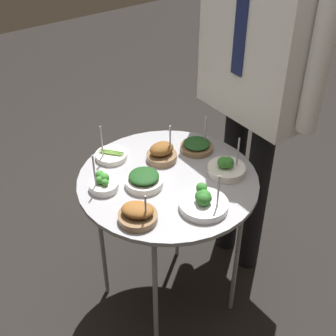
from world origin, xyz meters
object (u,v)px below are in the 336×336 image
(serving_cart, at_px, (168,188))
(bowl_broccoli_front_center, at_px, (103,184))
(bowl_asparagus_back_right, at_px, (111,155))
(waiter_figure, at_px, (259,59))
(bowl_roast_mid_right, at_px, (138,214))
(bowl_spinach_near_rim, at_px, (144,180))
(bowl_roast_mid_left, at_px, (162,153))
(bowl_spinach_far_rim, at_px, (197,146))
(bowl_broccoli_center, at_px, (204,202))
(bowl_broccoli_back_left, at_px, (226,168))

(serving_cart, xyz_separation_m, bowl_broccoli_front_center, (-0.09, -0.24, 0.08))
(bowl_asparagus_back_right, xyz_separation_m, waiter_figure, (0.21, 0.60, 0.35))
(bowl_roast_mid_right, xyz_separation_m, bowl_spinach_near_rim, (-0.15, 0.13, -0.00))
(bowl_roast_mid_left, bearing_deg, bowl_spinach_far_rim, 81.13)
(bowl_roast_mid_right, xyz_separation_m, bowl_roast_mid_left, (-0.25, 0.28, 0.01))
(serving_cart, xyz_separation_m, bowl_roast_mid_right, (0.14, -0.23, 0.08))
(bowl_broccoli_center, distance_m, bowl_roast_mid_left, 0.34)
(bowl_asparagus_back_right, relative_size, waiter_figure, 0.10)
(bowl_broccoli_center, height_order, bowl_spinach_far_rim, bowl_broccoli_center)
(bowl_asparagus_back_right, bearing_deg, bowl_roast_mid_right, -16.75)
(bowl_spinach_near_rim, distance_m, bowl_asparagus_back_right, 0.23)
(serving_cart, height_order, bowl_broccoli_center, bowl_broccoli_center)
(bowl_broccoli_center, bearing_deg, bowl_roast_mid_left, 171.54)
(bowl_broccoli_center, xyz_separation_m, bowl_spinach_far_rim, (-0.31, 0.21, -0.01))
(serving_cart, bearing_deg, bowl_roast_mid_left, 155.82)
(bowl_spinach_near_rim, relative_size, bowl_broccoli_front_center, 0.89)
(bowl_roast_mid_right, xyz_separation_m, bowl_asparagus_back_right, (-0.39, 0.12, -0.01))
(bowl_roast_mid_right, distance_m, bowl_broccoli_back_left, 0.44)
(bowl_spinach_near_rim, distance_m, waiter_figure, 0.68)
(bowl_roast_mid_right, bearing_deg, bowl_broccoli_front_center, -177.24)
(bowl_broccoli_back_left, distance_m, bowl_asparagus_back_right, 0.48)
(bowl_spinach_near_rim, relative_size, waiter_figure, 0.08)
(bowl_spinach_far_rim, distance_m, waiter_figure, 0.44)
(bowl_roast_mid_left, distance_m, bowl_asparagus_back_right, 0.21)
(bowl_spinach_near_rim, relative_size, bowl_spinach_far_rim, 0.94)
(waiter_figure, bearing_deg, bowl_spinach_near_rim, -87.51)
(bowl_broccoli_center, height_order, bowl_roast_mid_left, bowl_roast_mid_left)
(serving_cart, distance_m, bowl_asparagus_back_right, 0.28)
(bowl_broccoli_back_left, xyz_separation_m, bowl_asparagus_back_right, (-0.36, -0.32, -0.01))
(serving_cart, relative_size, bowl_asparagus_back_right, 4.47)
(bowl_broccoli_center, relative_size, bowl_roast_mid_left, 1.09)
(bowl_broccoli_back_left, height_order, bowl_roast_mid_left, bowl_roast_mid_left)
(bowl_roast_mid_right, relative_size, bowl_roast_mid_left, 0.87)
(bowl_spinach_far_rim, relative_size, bowl_broccoli_front_center, 0.94)
(bowl_broccoli_center, bearing_deg, bowl_broccoli_back_left, 118.54)
(bowl_broccoli_back_left, relative_size, waiter_figure, 0.09)
(serving_cart, xyz_separation_m, bowl_broccoli_center, (0.22, 0.00, 0.08))
(bowl_roast_mid_right, xyz_separation_m, bowl_broccoli_back_left, (-0.03, 0.44, -0.00))
(bowl_broccoli_back_left, relative_size, bowl_roast_mid_left, 0.96)
(bowl_broccoli_center, relative_size, bowl_broccoli_front_center, 1.08)
(bowl_spinach_far_rim, bearing_deg, bowl_spinach_near_rim, -76.84)
(bowl_spinach_near_rim, relative_size, bowl_broccoli_back_left, 0.94)
(bowl_roast_mid_left, distance_m, waiter_figure, 0.55)
(serving_cart, xyz_separation_m, bowl_spinach_far_rim, (-0.09, 0.22, 0.07))
(bowl_asparagus_back_right, relative_size, bowl_broccoli_front_center, 1.00)
(bowl_broccoli_front_center, height_order, waiter_figure, waiter_figure)
(bowl_broccoli_back_left, xyz_separation_m, bowl_spinach_far_rim, (-0.20, 0.01, -0.01))
(bowl_broccoli_front_center, bearing_deg, bowl_roast_mid_left, 95.44)
(bowl_roast_mid_right, height_order, bowl_broccoli_center, bowl_broccoli_center)
(serving_cart, height_order, bowl_asparagus_back_right, bowl_asparagus_back_right)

